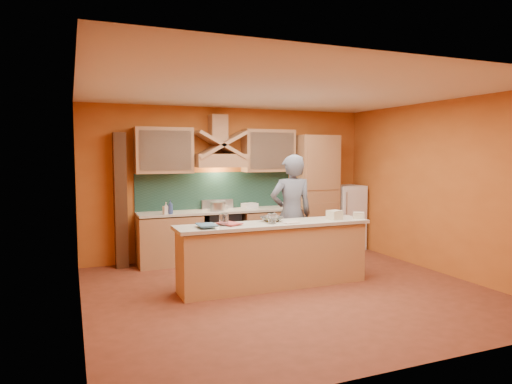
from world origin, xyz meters
name	(u,v)px	position (x,y,z in m)	size (l,w,h in m)	color
floor	(289,291)	(0.00, 0.00, 0.00)	(5.50, 5.00, 0.01)	brown
ceiling	(290,91)	(0.00, 0.00, 2.80)	(5.50, 5.00, 0.01)	white
wall_back	(231,182)	(0.00, 2.50, 1.40)	(5.50, 0.02, 2.80)	#C16425
wall_front	(415,215)	(0.00, -2.50, 1.40)	(5.50, 0.02, 2.80)	#C16425
wall_left	(78,201)	(-2.75, 0.00, 1.40)	(0.02, 5.00, 2.80)	#C16425
wall_right	(442,187)	(2.75, 0.00, 1.40)	(0.02, 5.00, 2.80)	#C16425
base_cabinet_left	(169,240)	(-1.25, 2.20, 0.43)	(1.10, 0.60, 0.86)	#AF7A50
base_cabinet_right	(269,233)	(0.65, 2.20, 0.43)	(1.10, 0.60, 0.86)	#AF7A50
counter_top	(221,211)	(-0.30, 2.20, 0.90)	(3.00, 0.62, 0.04)	beige
stove	(221,235)	(-0.30, 2.20, 0.45)	(0.60, 0.58, 0.90)	black
backsplash	(216,191)	(-0.30, 2.48, 1.25)	(3.00, 0.03, 0.70)	#18362F
range_hood	(220,161)	(-0.30, 2.25, 1.82)	(0.92, 0.50, 0.24)	#AF7A50
hood_chimney	(218,129)	(-0.30, 2.35, 2.40)	(0.30, 0.30, 0.50)	#AF7A50
upper_cabinet_left	(164,150)	(-1.30, 2.33, 2.00)	(1.00, 0.35, 0.80)	#AF7A50
upper_cabinet_right	(269,151)	(0.70, 2.33, 2.00)	(1.00, 0.35, 0.80)	#AF7A50
pantry_column	(315,194)	(1.65, 2.20, 1.15)	(0.80, 0.60, 2.30)	#AF7A50
fridge	(347,217)	(2.40, 2.20, 0.65)	(0.58, 0.60, 1.30)	white
trim_column_left	(120,200)	(-2.05, 2.35, 1.15)	(0.20, 0.30, 2.30)	#472816
island_body	(274,257)	(-0.10, 0.30, 0.44)	(2.80, 0.55, 0.88)	tan
island_top	(274,224)	(-0.10, 0.30, 0.92)	(2.90, 0.62, 0.05)	beige
person	(291,214)	(0.47, 0.88, 0.97)	(0.70, 0.46, 1.93)	slate
pot_large	(217,207)	(-0.40, 2.13, 0.98)	(0.25, 0.25, 0.16)	#B2B3B9
pot_small	(221,207)	(-0.25, 2.32, 0.97)	(0.22, 0.22, 0.13)	silver
soap_bottle_a	(166,208)	(-1.34, 2.00, 1.02)	(0.09, 0.09, 0.20)	white
soap_bottle_b	(170,207)	(-1.27, 1.98, 1.04)	(0.09, 0.09, 0.24)	navy
bowl_back	(286,205)	(1.05, 2.29, 0.95)	(0.21, 0.21, 0.06)	white
dish_rack	(250,206)	(0.29, 2.27, 0.97)	(0.26, 0.21, 0.09)	white
book_lower	(223,225)	(-0.88, 0.29, 0.96)	(0.24, 0.32, 0.03)	#BE4543
book_upper	(198,226)	(-1.26, 0.23, 0.98)	(0.25, 0.33, 0.03)	#3A6280
jar_large	(224,219)	(-0.86, 0.32, 1.03)	(0.13, 0.13, 0.17)	silver
jar_small	(272,219)	(-0.18, 0.20, 1.02)	(0.11, 0.11, 0.15)	white
kitchen_scale	(272,218)	(-0.09, 0.40, 0.99)	(0.12, 0.12, 0.10)	white
mixing_bowl	(272,219)	(-0.09, 0.42, 0.98)	(0.31, 0.31, 0.08)	silver
cloth	(290,223)	(0.10, 0.17, 0.95)	(0.23, 0.17, 0.02)	beige
grocery_bag_a	(334,215)	(0.89, 0.25, 1.01)	(0.21, 0.17, 0.14)	beige
grocery_bag_b	(359,215)	(1.28, 0.18, 1.00)	(0.16, 0.13, 0.10)	beige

